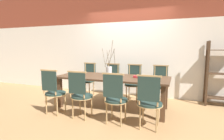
{
  "coord_description": "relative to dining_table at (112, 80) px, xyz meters",
  "views": [
    {
      "loc": [
        1.39,
        -3.68,
        1.39
      ],
      "look_at": [
        0.0,
        0.0,
        0.89
      ],
      "focal_mm": 28.0,
      "sensor_mm": 36.0,
      "label": 1
    }
  ],
  "objects": [
    {
      "name": "shelving_rack",
      "position": [
        2.41,
        1.08,
        0.12
      ],
      "size": [
        0.74,
        0.34,
        1.56
      ],
      "color": "#422D1E",
      "rests_on": "ground_plane"
    },
    {
      "name": "chair_near_leftend",
      "position": [
        -1.0,
        -0.79,
        -0.15
      ],
      "size": [
        0.45,
        0.45,
        0.96
      ],
      "color": "#233833",
      "rests_on": "ground_plane"
    },
    {
      "name": "ground_plane",
      "position": [
        0.0,
        0.0,
        -0.65
      ],
      "size": [
        16.0,
        16.0,
        0.0
      ],
      "primitive_type": "plane",
      "color": "#A87F51"
    },
    {
      "name": "wall_rear",
      "position": [
        0.0,
        1.32,
        0.95
      ],
      "size": [
        12.0,
        0.06,
        3.2
      ],
      "color": "silver",
      "rests_on": "ground_plane"
    },
    {
      "name": "chair_near_left",
      "position": [
        -0.36,
        -0.79,
        -0.15
      ],
      "size": [
        0.45,
        0.45,
        0.96
      ],
      "color": "#233833",
      "rests_on": "ground_plane"
    },
    {
      "name": "chair_far_center",
      "position": [
        0.31,
        0.79,
        -0.15
      ],
      "size": [
        0.45,
        0.45,
        0.96
      ],
      "rotation": [
        0.0,
        0.0,
        3.14
      ],
      "color": "#233833",
      "rests_on": "ground_plane"
    },
    {
      "name": "chair_far_right",
      "position": [
        0.99,
        0.79,
        -0.15
      ],
      "size": [
        0.45,
        0.45,
        0.96
      ],
      "rotation": [
        0.0,
        0.0,
        3.14
      ],
      "color": "#233833",
      "rests_on": "ground_plane"
    },
    {
      "name": "dining_table",
      "position": [
        0.0,
        0.0,
        0.0
      ],
      "size": [
        2.54,
        0.97,
        0.74
      ],
      "color": "#4C3321",
      "rests_on": "ground_plane"
    },
    {
      "name": "chair_far_left",
      "position": [
        -0.31,
        0.79,
        -0.15
      ],
      "size": [
        0.45,
        0.45,
        0.96
      ],
      "rotation": [
        0.0,
        0.0,
        3.14
      ],
      "color": "#233833",
      "rests_on": "ground_plane"
    },
    {
      "name": "chair_near_center",
      "position": [
        0.36,
        -0.79,
        -0.15
      ],
      "size": [
        0.45,
        0.45,
        0.96
      ],
      "color": "#233833",
      "rests_on": "ground_plane"
    },
    {
      "name": "chair_near_right",
      "position": [
        0.97,
        -0.79,
        -0.15
      ],
      "size": [
        0.45,
        0.45,
        0.96
      ],
      "color": "#233833",
      "rests_on": "ground_plane"
    },
    {
      "name": "vase_centerpiece",
      "position": [
        -0.04,
        -0.08,
        0.22
      ],
      "size": [
        0.33,
        0.32,
        0.82
      ],
      "color": "silver",
      "rests_on": "dining_table"
    },
    {
      "name": "book_stack",
      "position": [
        0.6,
        0.09,
        0.11
      ],
      "size": [
        0.23,
        0.2,
        0.04
      ],
      "color": "maroon",
      "rests_on": "dining_table"
    },
    {
      "name": "chair_far_leftend",
      "position": [
        -1.05,
        0.79,
        -0.15
      ],
      "size": [
        0.45,
        0.45,
        0.96
      ],
      "rotation": [
        0.0,
        0.0,
        3.14
      ],
      "color": "#233833",
      "rests_on": "ground_plane"
    }
  ]
}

